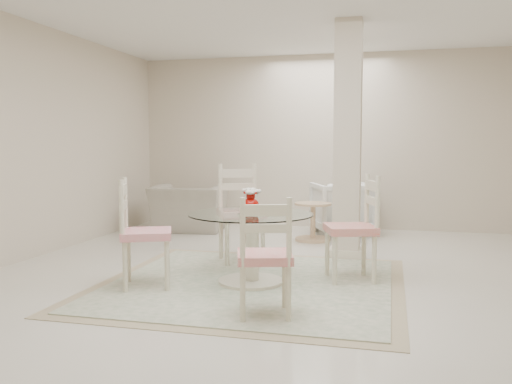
% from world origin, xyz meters
% --- Properties ---
extents(ground, '(7.00, 7.00, 0.00)m').
position_xyz_m(ground, '(0.00, 0.00, 0.00)').
color(ground, silver).
rests_on(ground, ground).
extents(room_shell, '(6.02, 7.02, 2.71)m').
position_xyz_m(room_shell, '(0.00, 0.00, 1.86)').
color(room_shell, beige).
rests_on(room_shell, ground).
extents(column, '(0.30, 0.30, 2.70)m').
position_xyz_m(column, '(0.50, 1.30, 1.35)').
color(column, beige).
rests_on(column, ground).
extents(area_rug, '(2.78, 2.78, 0.02)m').
position_xyz_m(area_rug, '(-0.26, -0.19, 0.01)').
color(area_rug, tan).
rests_on(area_rug, ground).
extents(dining_table, '(1.16, 1.16, 0.67)m').
position_xyz_m(dining_table, '(-0.26, -0.19, 0.34)').
color(dining_table, beige).
rests_on(dining_table, ground).
extents(red_vase, '(0.18, 0.17, 0.24)m').
position_xyz_m(red_vase, '(-0.26, -0.19, 0.78)').
color(red_vase, '#AB0A05').
rests_on(red_vase, dining_table).
extents(dining_chair_east, '(0.56, 0.56, 1.12)m').
position_xyz_m(dining_chair_east, '(0.70, 0.17, 0.59)').
color(dining_chair_east, beige).
rests_on(dining_chair_east, ground).
extents(dining_chair_north, '(0.64, 0.64, 1.20)m').
position_xyz_m(dining_chair_north, '(-0.63, 0.77, 0.63)').
color(dining_chair_north, beige).
rests_on(dining_chair_north, ground).
extents(dining_chair_west, '(0.58, 0.58, 1.10)m').
position_xyz_m(dining_chair_west, '(-1.21, -0.56, 0.58)').
color(dining_chair_west, beige).
rests_on(dining_chair_west, ground).
extents(dining_chair_south, '(0.50, 0.50, 1.02)m').
position_xyz_m(dining_chair_south, '(0.10, -1.14, 0.54)').
color(dining_chair_south, '#EDE7C3').
rests_on(dining_chair_south, ground).
extents(recliner_taupe, '(1.15, 1.04, 0.69)m').
position_xyz_m(recliner_taupe, '(-1.98, 2.68, 0.34)').
color(recliner_taupe, '#9F9683').
rests_on(recliner_taupe, ground).
extents(armchair_white, '(1.06, 1.08, 0.76)m').
position_xyz_m(armchair_white, '(0.31, 2.95, 0.38)').
color(armchair_white, white).
rests_on(armchair_white, ground).
extents(side_table, '(0.50, 0.50, 0.52)m').
position_xyz_m(side_table, '(-0.03, 2.26, 0.24)').
color(side_table, tan).
rests_on(side_table, ground).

